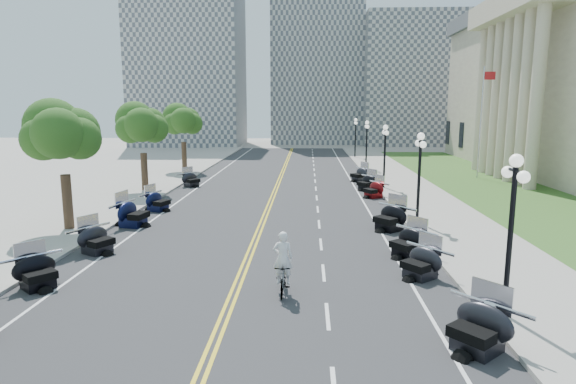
{
  "coord_description": "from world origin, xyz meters",
  "views": [
    {
      "loc": [
        2.56,
        -22.14,
        6.41
      ],
      "look_at": [
        1.51,
        2.98,
        2.0
      ],
      "focal_mm": 30.0,
      "sensor_mm": 36.0,
      "label": 1
    }
  ],
  "objects": [
    {
      "name": "distant_block_b",
      "position": [
        4.0,
        68.0,
        15.0
      ],
      "size": [
        16.0,
        12.0,
        30.0
      ],
      "primitive_type": "cube",
      "color": "gray",
      "rests_on": "ground"
    },
    {
      "name": "street_lamp_5",
      "position": [
        8.6,
        40.0,
        2.6
      ],
      "size": [
        0.5,
        1.2,
        4.9
      ],
      "primitive_type": null,
      "color": "black",
      "rests_on": "sidewalk_north"
    },
    {
      "name": "cyclist_rider",
      "position": [
        1.71,
        -6.19,
        2.06
      ],
      "size": [
        0.69,
        0.45,
        1.89
      ],
      "primitive_type": "imported",
      "rotation": [
        0.0,
        0.0,
        3.14
      ],
      "color": "silver",
      "rests_on": "bicycle"
    },
    {
      "name": "motorcycle_n_8",
      "position": [
        7.29,
        12.23,
        0.66
      ],
      "size": [
        2.58,
        2.58,
        1.32
      ],
      "primitive_type": null,
      "rotation": [
        0.0,
        0.0,
        -1.04
      ],
      "color": "#590A0C",
      "rests_on": "road"
    },
    {
      "name": "tree_2",
      "position": [
        -10.0,
        2.0,
        4.75
      ],
      "size": [
        4.8,
        4.8,
        9.2
      ],
      "primitive_type": null,
      "color": "#235619",
      "rests_on": "sidewalk_south"
    },
    {
      "name": "motorcycle_n_9",
      "position": [
        7.18,
        15.37,
        0.67
      ],
      "size": [
        2.69,
        2.69,
        1.34
      ],
      "primitive_type": null,
      "rotation": [
        0.0,
        0.0,
        -0.92
      ],
      "color": "black",
      "rests_on": "road"
    },
    {
      "name": "lane_dash_15",
      "position": [
        3.2,
        36.0,
        0.01
      ],
      "size": [
        0.12,
        2.0,
        0.0
      ],
      "primitive_type": "cube",
      "color": "white",
      "rests_on": "road"
    },
    {
      "name": "street_lamp_2",
      "position": [
        8.6,
        4.0,
        2.6
      ],
      "size": [
        0.5,
        1.2,
        4.9
      ],
      "primitive_type": null,
      "color": "black",
      "rests_on": "sidewalk_north"
    },
    {
      "name": "motorcycle_s_7",
      "position": [
        -6.87,
        7.14,
        0.67
      ],
      "size": [
        2.46,
        2.46,
        1.35
      ],
      "primitive_type": null,
      "rotation": [
        0.0,
        0.0,
        1.23
      ],
      "color": "black",
      "rests_on": "road"
    },
    {
      "name": "motorcycle_n_4",
      "position": [
        6.86,
        -4.41,
        0.67
      ],
      "size": [
        2.67,
        2.67,
        1.33
      ],
      "primitive_type": null,
      "rotation": [
        0.0,
        0.0,
        -0.9
      ],
      "color": "black",
      "rests_on": "road"
    },
    {
      "name": "lane_dash_10",
      "position": [
        3.2,
        16.0,
        0.01
      ],
      "size": [
        0.12,
        2.0,
        0.0
      ],
      "primitive_type": "cube",
      "color": "white",
      "rests_on": "road"
    },
    {
      "name": "lane_dash_7",
      "position": [
        3.2,
        4.0,
        0.01
      ],
      "size": [
        0.12,
        2.0,
        0.0
      ],
      "primitive_type": "cube",
      "color": "white",
      "rests_on": "road"
    },
    {
      "name": "distant_block_c",
      "position": [
        22.0,
        65.0,
        11.0
      ],
      "size": [
        20.0,
        14.0,
        22.0
      ],
      "primitive_type": "cube",
      "color": "gray",
      "rests_on": "ground"
    },
    {
      "name": "lane_dash_8",
      "position": [
        3.2,
        8.0,
        0.01
      ],
      "size": [
        0.12,
        2.0,
        0.0
      ],
      "primitive_type": "cube",
      "color": "white",
      "rests_on": "road"
    },
    {
      "name": "motorcycle_n_3",
      "position": [
        7.1,
        -10.01,
        0.73
      ],
      "size": [
        2.92,
        2.92,
        1.45
      ],
      "primitive_type": null,
      "rotation": [
        0.0,
        0.0,
        -0.85
      ],
      "color": "black",
      "rests_on": "road"
    },
    {
      "name": "motorcycle_n_6",
      "position": [
        6.89,
        2.82,
        0.75
      ],
      "size": [
        3.04,
        3.04,
        1.51
      ],
      "primitive_type": null,
      "rotation": [
        0.0,
        0.0,
        -0.85
      ],
      "color": "black",
      "rests_on": "road"
    },
    {
      "name": "tree_3",
      "position": [
        -10.0,
        14.0,
        4.75
      ],
      "size": [
        4.8,
        4.8,
        9.2
      ],
      "primitive_type": null,
      "color": "#235619",
      "rests_on": "sidewalk_south"
    },
    {
      "name": "street_lamp_1",
      "position": [
        8.6,
        -8.0,
        2.6
      ],
      "size": [
        0.5,
        1.2,
        4.9
      ],
      "primitive_type": null,
      "color": "black",
      "rests_on": "sidewalk_north"
    },
    {
      "name": "bicycle",
      "position": [
        1.71,
        -6.19,
        0.56
      ],
      "size": [
        0.54,
        1.86,
        1.12
      ],
      "primitive_type": "imported",
      "rotation": [
        0.0,
        0.0,
        -0.01
      ],
      "color": "#A51414",
      "rests_on": "road"
    },
    {
      "name": "lane_dash_11",
      "position": [
        3.2,
        20.0,
        0.01
      ],
      "size": [
        0.12,
        2.0,
        0.0
      ],
      "primitive_type": "cube",
      "color": "white",
      "rests_on": "road"
    },
    {
      "name": "centerline_yellow_a",
      "position": [
        -0.12,
        10.0,
        0.01
      ],
      "size": [
        0.12,
        90.0,
        0.0
      ],
      "primitive_type": "cube",
      "color": "yellow",
      "rests_on": "road"
    },
    {
      "name": "lane_dash_13",
      "position": [
        3.2,
        28.0,
        0.01
      ],
      "size": [
        0.12,
        2.0,
        0.0
      ],
      "primitive_type": "cube",
      "color": "white",
      "rests_on": "road"
    },
    {
      "name": "street_lamp_3",
      "position": [
        8.6,
        16.0,
        2.6
      ],
      "size": [
        0.5,
        1.2,
        4.9
      ],
      "primitive_type": null,
      "color": "black",
      "rests_on": "sidewalk_north"
    },
    {
      "name": "ground",
      "position": [
        0.0,
        0.0,
        0.0
      ],
      "size": [
        160.0,
        160.0,
        0.0
      ],
      "primitive_type": "plane",
      "color": "gray"
    },
    {
      "name": "sidewalk_north",
      "position": [
        10.5,
        10.0,
        0.07
      ],
      "size": [
        5.0,
        90.0,
        0.15
      ],
      "primitive_type": "cube",
      "color": "#9E9991",
      "rests_on": "ground"
    },
    {
      "name": "lane_dash_6",
      "position": [
        3.2,
        0.0,
        0.01
      ],
      "size": [
        0.12,
        2.0,
        0.0
      ],
      "primitive_type": "cube",
      "color": "white",
      "rests_on": "road"
    },
    {
      "name": "road",
      "position": [
        0.0,
        10.0,
        0.0
      ],
      "size": [
        16.0,
        90.0,
        0.01
      ],
      "primitive_type": "cube",
      "color": "#333335",
      "rests_on": "ground"
    },
    {
      "name": "lane_dash_19",
      "position": [
        3.2,
        52.0,
        0.01
      ],
      "size": [
        0.12,
        2.0,
        0.0
      ],
      "primitive_type": "cube",
      "color": "white",
      "rests_on": "road"
    },
    {
      "name": "lane_dash_5",
      "position": [
        3.2,
        -4.0,
        0.01
      ],
      "size": [
        0.12,
        2.0,
        0.0
      ],
      "primitive_type": "cube",
      "color": "white",
      "rests_on": "road"
    },
    {
      "name": "motorcycle_n_10",
      "position": [
        7.08,
        20.0,
        0.69
      ],
      "size": [
        2.7,
        2.7,
        1.38
      ],
      "primitive_type": null,
      "rotation": [
        0.0,
        0.0,
        -1.03
      ],
      "color": "black",
      "rests_on": "road"
    },
    {
      "name": "lane_dash_4",
      "position": [
        3.2,
        -8.0,
        0.01
      ],
      "size": [
        0.12,
        2.0,
        0.0
      ],
      "primitive_type": "cube",
      "color": "white",
      "rests_on": "road"
    },
    {
      "name": "motorcycle_s_4",
      "position": [
        -7.11,
        -6.07,
        0.67
      ],
      "size": [
        2.69,
        2.69,
        1.33
      ],
      "primitive_type": null,
      "rotation": [
        0.0,
        0.0,
        0.86
      ],
      "color": "black",
      "rests_on": "road"
    },
    {
      "name": "sidewalk_south",
      "position": [
        -10.5,
        10.0,
        0.07
      ],
      "size": [
        5.0,
        90.0,
        0.15
      ],
      "primitive_type": "cube",
      "color": "#9E9991",
      "rests_on": "ground"
    },
    {
      "name": "lane_dash_16",
      "position": [
        3.2,
        40.0,
        0.01
      ],
      "size": [
        0.12,
        2.0,
        0.0
      ],
      "primitive_type": "cube",
      "color": "white",
      "rests_on": "road"
    },
    {
      "name": "lane_dash_9",
      "position": [
        3.2,
        12.0,
        0.01
      ],
      "size": [
        0.12,
        2.0,
        0.0
      ],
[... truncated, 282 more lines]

